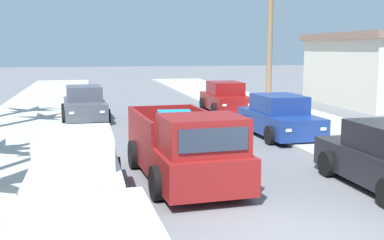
% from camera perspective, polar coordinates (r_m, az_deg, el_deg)
% --- Properties ---
extents(sidewalk_left, '(4.81, 60.00, 0.12)m').
position_cam_1_polar(sidewalk_left, '(19.66, -18.66, -1.30)').
color(sidewalk_left, '#B2AFA8').
rests_on(sidewalk_left, ground).
extents(sidewalk_right, '(4.81, 60.00, 0.12)m').
position_cam_1_polar(sidewalk_right, '(21.46, 12.45, -0.27)').
color(sidewalk_right, '#B2AFA8').
rests_on(sidewalk_right, ground).
extents(curb_left, '(0.16, 60.00, 0.10)m').
position_cam_1_polar(curb_left, '(19.57, -15.74, -1.25)').
color(curb_left, silver).
rests_on(curb_left, ground).
extents(curb_right, '(0.16, 60.00, 0.10)m').
position_cam_1_polar(curb_right, '(21.07, 9.96, -0.39)').
color(curb_right, silver).
rests_on(curb_right, ground).
extents(pickup_truck, '(2.47, 5.33, 1.80)m').
position_cam_1_polar(pickup_truck, '(11.86, -0.83, -3.42)').
color(pickup_truck, maroon).
rests_on(pickup_truck, ground).
extents(car_left_near, '(2.08, 4.28, 1.54)m').
position_cam_1_polar(car_left_near, '(24.79, 3.94, 2.58)').
color(car_left_near, maroon).
rests_on(car_left_near, ground).
extents(car_right_near, '(2.04, 4.27, 1.54)m').
position_cam_1_polar(car_right_near, '(10.49, -13.47, -5.70)').
color(car_right_near, silver).
rests_on(car_right_near, ground).
extents(car_left_mid, '(2.20, 4.33, 1.54)m').
position_cam_1_polar(car_left_mid, '(22.56, -12.52, 1.82)').
color(car_left_mid, '#474C56').
rests_on(car_left_mid, ground).
extents(car_right_far, '(2.11, 4.30, 1.54)m').
position_cam_1_polar(car_right_far, '(18.10, 10.20, 0.29)').
color(car_right_far, navy).
rests_on(car_right_far, ground).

